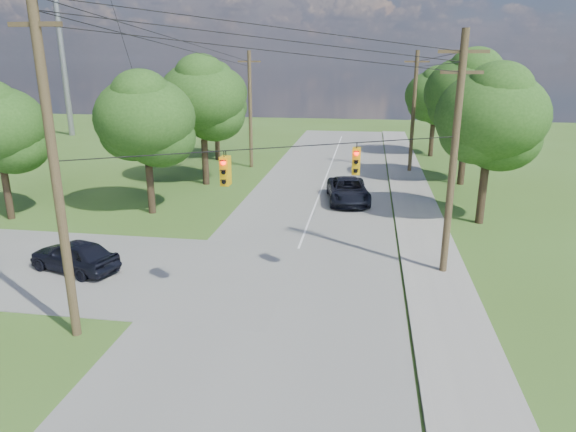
% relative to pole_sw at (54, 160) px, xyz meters
% --- Properties ---
extents(ground, '(140.00, 140.00, 0.00)m').
position_rel_pole_sw_xyz_m(ground, '(4.60, -0.40, -6.23)').
color(ground, '#3C5B1E').
rests_on(ground, ground).
extents(main_road, '(10.00, 100.00, 0.03)m').
position_rel_pole_sw_xyz_m(main_road, '(6.60, 4.60, -6.21)').
color(main_road, gray).
rests_on(main_road, ground).
extents(sidewalk_east, '(2.60, 100.00, 0.12)m').
position_rel_pole_sw_xyz_m(sidewalk_east, '(13.30, 4.60, -6.17)').
color(sidewalk_east, gray).
rests_on(sidewalk_east, ground).
extents(pole_sw, '(2.00, 0.32, 12.00)m').
position_rel_pole_sw_xyz_m(pole_sw, '(0.00, 0.00, 0.00)').
color(pole_sw, brown).
rests_on(pole_sw, ground).
extents(pole_ne, '(2.00, 0.32, 10.50)m').
position_rel_pole_sw_xyz_m(pole_ne, '(13.50, 7.60, -0.76)').
color(pole_ne, brown).
rests_on(pole_ne, ground).
extents(pole_north_e, '(2.00, 0.32, 10.00)m').
position_rel_pole_sw_xyz_m(pole_north_e, '(13.50, 29.60, -1.10)').
color(pole_north_e, brown).
rests_on(pole_north_e, ground).
extents(pole_north_w, '(2.00, 0.32, 10.00)m').
position_rel_pole_sw_xyz_m(pole_north_w, '(-0.40, 29.60, -1.10)').
color(pole_north_w, brown).
rests_on(pole_north_w, ground).
extents(power_lines, '(13.93, 29.62, 4.93)m').
position_rel_pole_sw_xyz_m(power_lines, '(6.10, 11.14, 2.93)').
color(power_lines, black).
rests_on(power_lines, ground).
extents(traffic_signals, '(4.91, 3.27, 1.05)m').
position_rel_pole_sw_xyz_m(traffic_signals, '(7.15, 4.03, -0.73)').
color(traffic_signals, gold).
rests_on(traffic_signals, ground).
extents(tree_w_near, '(6.00, 6.00, 8.40)m').
position_rel_pole_sw_xyz_m(tree_w_near, '(-3.40, 14.60, -0.30)').
color(tree_w_near, '#3D2C1E').
rests_on(tree_w_near, ground).
extents(tree_w_mid, '(6.40, 6.40, 9.22)m').
position_rel_pole_sw_xyz_m(tree_w_mid, '(-2.40, 22.60, 0.35)').
color(tree_w_mid, '#3D2C1E').
rests_on(tree_w_mid, ground).
extents(tree_w_far, '(6.00, 6.00, 8.73)m').
position_rel_pole_sw_xyz_m(tree_w_far, '(-4.40, 32.60, 0.02)').
color(tree_w_far, '#3D2C1E').
rests_on(tree_w_far, ground).
extents(tree_e_near, '(6.20, 6.20, 8.81)m').
position_rel_pole_sw_xyz_m(tree_e_near, '(16.60, 15.60, 0.02)').
color(tree_e_near, '#3D2C1E').
rests_on(tree_e_near, ground).
extents(tree_e_mid, '(6.60, 6.60, 9.64)m').
position_rel_pole_sw_xyz_m(tree_e_mid, '(17.10, 25.60, 0.68)').
color(tree_e_mid, '#3D2C1E').
rests_on(tree_e_mid, ground).
extents(tree_e_far, '(5.80, 5.80, 8.32)m').
position_rel_pole_sw_xyz_m(tree_e_far, '(16.10, 37.60, -0.31)').
color(tree_e_far, '#3D2C1E').
rests_on(tree_e_far, ground).
extents(car_cross_dark, '(4.69, 2.98, 1.49)m').
position_rel_pole_sw_xyz_m(car_cross_dark, '(-3.09, 5.20, -5.45)').
color(car_cross_dark, black).
rests_on(car_cross_dark, cross_road).
extents(car_main_north, '(3.39, 5.98, 1.58)m').
position_rel_pole_sw_xyz_m(car_main_north, '(8.69, 19.05, -5.41)').
color(car_main_north, black).
rests_on(car_main_north, main_road).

